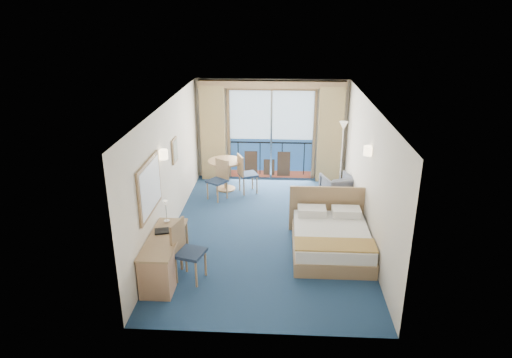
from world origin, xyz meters
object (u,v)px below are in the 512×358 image
armchair (337,187)px  round_table (225,167)px  bed (331,238)px  floor_lamp (343,138)px  table_chair_b (219,177)px  nightstand (348,208)px  table_chair_a (245,172)px  desk_chair (185,247)px  desk (159,268)px

armchair → round_table: 2.85m
bed → floor_lamp: bearing=80.5°
floor_lamp → table_chair_b: 3.28m
nightstand → armchair: 1.09m
floor_lamp → armchair: bearing=-101.5°
round_table → table_chair_a: 0.55m
table_chair_a → desk_chair: bearing=146.8°
desk → table_chair_a: size_ratio=1.57×
desk → nightstand: bearing=39.5°
desk_chair → round_table: desk_chair is taller
floor_lamp → table_chair_a: (-2.46, -0.55, -0.76)m
floor_lamp → round_table: floor_lamp is taller
nightstand → table_chair_a: bearing=149.8°
bed → table_chair_a: size_ratio=1.88×
nightstand → floor_lamp: (0.04, 1.96, 1.07)m
nightstand → armchair: (-0.13, 1.08, 0.06)m
nightstand → table_chair_b: size_ratio=0.53×
floor_lamp → desk_chair: (-3.16, -4.50, -0.72)m
desk → table_chair_b: size_ratio=1.62×
table_chair_b → nightstand: bearing=16.3°
armchair → round_table: bearing=-29.5°
round_table → table_chair_b: bearing=-98.6°
desk → desk_chair: bearing=41.6°
floor_lamp → table_chair_a: size_ratio=1.75×
table_chair_a → table_chair_b: table_chair_a is taller
bed → round_table: size_ratio=2.15×
floor_lamp → round_table: (-2.97, -0.36, -0.73)m
armchair → table_chair_b: 2.88m
floor_lamp → table_chair_a: bearing=-167.4°
nightstand → table_chair_a: table_chair_a is taller
bed → nightstand: bearing=70.2°
bed → armchair: size_ratio=2.68×
round_table → table_chair_a: size_ratio=0.88×
bed → armchair: (0.39, 2.55, 0.04)m
armchair → table_chair_a: (-2.28, 0.32, 0.24)m
nightstand → floor_lamp: bearing=88.7°
desk → table_chair_b: 3.95m
nightstand → desk_chair: size_ratio=0.48×
nightstand → bed: bearing=-109.8°
armchair → table_chair_a: table_chair_a is taller
bed → table_chair_a: table_chair_a is taller
floor_lamp → table_chair_b: floor_lamp is taller
armchair → nightstand: bearing=78.0°
desk_chair → table_chair_a: desk_chair is taller
desk_chair → nightstand: bearing=-35.4°
table_chair_a → desk: bearing=142.7°
floor_lamp → desk_chair: size_ratio=1.62×
table_chair_a → nightstand: bearing=-143.3°
table_chair_b → desk: bearing=-62.0°
round_table → bed: bearing=-52.0°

